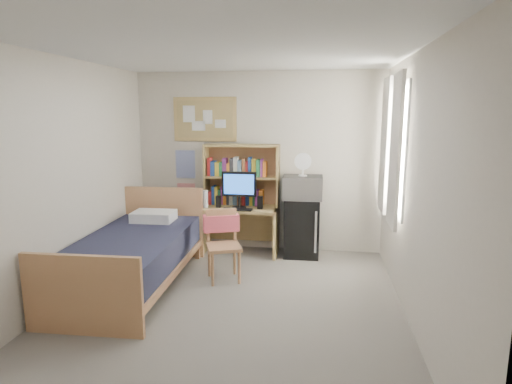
# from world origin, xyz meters

# --- Properties ---
(floor) EXTENTS (3.60, 4.20, 0.02)m
(floor) POSITION_xyz_m (0.00, 0.00, -0.01)
(floor) COLOR slate
(floor) RESTS_ON ground
(ceiling) EXTENTS (3.60, 4.20, 0.02)m
(ceiling) POSITION_xyz_m (0.00, 0.00, 2.60)
(ceiling) COLOR silver
(ceiling) RESTS_ON wall_back
(wall_back) EXTENTS (3.60, 0.04, 2.60)m
(wall_back) POSITION_xyz_m (0.00, 2.10, 1.30)
(wall_back) COLOR beige
(wall_back) RESTS_ON floor
(wall_front) EXTENTS (3.60, 0.04, 2.60)m
(wall_front) POSITION_xyz_m (0.00, -2.10, 1.30)
(wall_front) COLOR beige
(wall_front) RESTS_ON floor
(wall_left) EXTENTS (0.04, 4.20, 2.60)m
(wall_left) POSITION_xyz_m (-1.80, 0.00, 1.30)
(wall_left) COLOR beige
(wall_left) RESTS_ON floor
(wall_right) EXTENTS (0.04, 4.20, 2.60)m
(wall_right) POSITION_xyz_m (1.80, 0.00, 1.30)
(wall_right) COLOR beige
(wall_right) RESTS_ON floor
(window_unit) EXTENTS (0.10, 1.40, 1.70)m
(window_unit) POSITION_xyz_m (1.75, 1.20, 1.60)
(window_unit) COLOR white
(window_unit) RESTS_ON wall_right
(curtain_left) EXTENTS (0.04, 0.55, 1.70)m
(curtain_left) POSITION_xyz_m (1.72, 0.80, 1.60)
(curtain_left) COLOR white
(curtain_left) RESTS_ON wall_right
(curtain_right) EXTENTS (0.04, 0.55, 1.70)m
(curtain_right) POSITION_xyz_m (1.72, 1.60, 1.60)
(curtain_right) COLOR white
(curtain_right) RESTS_ON wall_right
(bulletin_board) EXTENTS (0.94, 0.03, 0.64)m
(bulletin_board) POSITION_xyz_m (-0.78, 2.08, 1.92)
(bulletin_board) COLOR tan
(bulletin_board) RESTS_ON wall_back
(poster_wave) EXTENTS (0.30, 0.01, 0.42)m
(poster_wave) POSITION_xyz_m (-1.10, 2.09, 1.25)
(poster_wave) COLOR #273C9D
(poster_wave) RESTS_ON wall_back
(poster_japan) EXTENTS (0.28, 0.01, 0.36)m
(poster_japan) POSITION_xyz_m (-1.10, 2.09, 0.78)
(poster_japan) COLOR red
(poster_japan) RESTS_ON wall_back
(desk) EXTENTS (1.09, 0.55, 0.68)m
(desk) POSITION_xyz_m (-0.21, 1.80, 0.34)
(desk) COLOR tan
(desk) RESTS_ON floor
(desk_chair) EXTENTS (0.56, 0.56, 0.86)m
(desk_chair) POSITION_xyz_m (-0.22, 0.76, 0.43)
(desk_chair) COLOR tan
(desk_chair) RESTS_ON floor
(mini_fridge) EXTENTS (0.50, 0.50, 0.83)m
(mini_fridge) POSITION_xyz_m (0.67, 1.83, 0.42)
(mini_fridge) COLOR black
(mini_fridge) RESTS_ON floor
(bed) EXTENTS (1.16, 2.23, 0.60)m
(bed) POSITION_xyz_m (-1.23, 0.40, 0.30)
(bed) COLOR #1A1C2F
(bed) RESTS_ON floor
(hutch) EXTENTS (1.09, 0.28, 0.89)m
(hutch) POSITION_xyz_m (-0.21, 1.95, 1.13)
(hutch) COLOR tan
(hutch) RESTS_ON desk
(monitor) EXTENTS (0.49, 0.04, 0.52)m
(monitor) POSITION_xyz_m (-0.21, 1.74, 0.94)
(monitor) COLOR black
(monitor) RESTS_ON desk
(keyboard) EXTENTS (0.41, 0.13, 0.02)m
(keyboard) POSITION_xyz_m (-0.21, 1.60, 0.69)
(keyboard) COLOR black
(keyboard) RESTS_ON desk
(speaker_left) EXTENTS (0.07, 0.07, 0.17)m
(speaker_left) POSITION_xyz_m (-0.51, 1.74, 0.77)
(speaker_left) COLOR black
(speaker_left) RESTS_ON desk
(speaker_right) EXTENTS (0.07, 0.07, 0.18)m
(speaker_right) POSITION_xyz_m (0.09, 1.74, 0.77)
(speaker_right) COLOR black
(speaker_right) RESTS_ON desk
(water_bottle) EXTENTS (0.07, 0.07, 0.25)m
(water_bottle) POSITION_xyz_m (-0.69, 1.70, 0.81)
(water_bottle) COLOR white
(water_bottle) RESTS_ON desk
(hoodie) EXTENTS (0.46, 0.28, 0.21)m
(hoodie) POSITION_xyz_m (-0.29, 0.94, 0.67)
(hoodie) COLOR #FF6171
(hoodie) RESTS_ON desk_chair
(microwave) EXTENTS (0.55, 0.42, 0.32)m
(microwave) POSITION_xyz_m (0.67, 1.81, 0.99)
(microwave) COLOR #BAB9BE
(microwave) RESTS_ON mini_fridge
(desk_fan) EXTENTS (0.23, 0.23, 0.29)m
(desk_fan) POSITION_xyz_m (0.67, 1.81, 1.29)
(desk_fan) COLOR white
(desk_fan) RESTS_ON microwave
(pillow) EXTENTS (0.54, 0.39, 0.13)m
(pillow) POSITION_xyz_m (-1.25, 1.15, 0.67)
(pillow) COLOR white
(pillow) RESTS_ON bed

